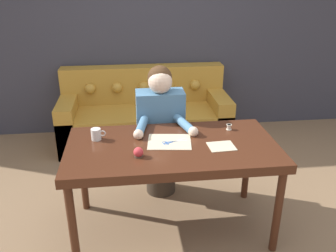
{
  "coord_description": "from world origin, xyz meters",
  "views": [
    {
      "loc": [
        -0.46,
        -2.41,
        1.97
      ],
      "look_at": [
        -0.16,
        0.08,
        0.87
      ],
      "focal_mm": 38.0,
      "sensor_mm": 36.0,
      "label": 1
    }
  ],
  "objects_px": {
    "couch": "(145,116)",
    "dining_table": "(172,153)",
    "pin_cushion": "(138,153)",
    "person": "(161,131)",
    "thread_spool": "(229,127)",
    "mug": "(96,134)",
    "scissors": "(170,142)"
  },
  "relations": [
    {
      "from": "couch",
      "to": "scissors",
      "type": "distance_m",
      "value": 1.74
    },
    {
      "from": "dining_table",
      "to": "pin_cushion",
      "type": "bearing_deg",
      "value": -148.26
    },
    {
      "from": "scissors",
      "to": "thread_spool",
      "type": "relative_size",
      "value": 4.4
    },
    {
      "from": "person",
      "to": "thread_spool",
      "type": "xyz_separation_m",
      "value": [
        0.53,
        -0.33,
        0.15
      ]
    },
    {
      "from": "dining_table",
      "to": "scissors",
      "type": "relative_size",
      "value": 8.03
    },
    {
      "from": "dining_table",
      "to": "mug",
      "type": "height_order",
      "value": "mug"
    },
    {
      "from": "thread_spool",
      "to": "pin_cushion",
      "type": "bearing_deg",
      "value": -153.4
    },
    {
      "from": "couch",
      "to": "mug",
      "type": "relative_size",
      "value": 17.78
    },
    {
      "from": "pin_cushion",
      "to": "person",
      "type": "bearing_deg",
      "value": 72.35
    },
    {
      "from": "person",
      "to": "couch",
      "type": "bearing_deg",
      "value": 94.06
    },
    {
      "from": "couch",
      "to": "thread_spool",
      "type": "bearing_deg",
      "value": -67.46
    },
    {
      "from": "dining_table",
      "to": "scissors",
      "type": "distance_m",
      "value": 0.08
    },
    {
      "from": "couch",
      "to": "pin_cushion",
      "type": "bearing_deg",
      "value": -94.35
    },
    {
      "from": "dining_table",
      "to": "couch",
      "type": "bearing_deg",
      "value": 93.99
    },
    {
      "from": "person",
      "to": "thread_spool",
      "type": "distance_m",
      "value": 0.64
    },
    {
      "from": "person",
      "to": "pin_cushion",
      "type": "height_order",
      "value": "person"
    },
    {
      "from": "thread_spool",
      "to": "scissors",
      "type": "bearing_deg",
      "value": -159.82
    },
    {
      "from": "couch",
      "to": "dining_table",
      "type": "bearing_deg",
      "value": -86.01
    },
    {
      "from": "thread_spool",
      "to": "pin_cushion",
      "type": "height_order",
      "value": "pin_cushion"
    },
    {
      "from": "dining_table",
      "to": "person",
      "type": "xyz_separation_m",
      "value": [
        -0.04,
        0.54,
        -0.06
      ]
    },
    {
      "from": "scissors",
      "to": "mug",
      "type": "distance_m",
      "value": 0.57
    },
    {
      "from": "dining_table",
      "to": "scissors",
      "type": "bearing_deg",
      "value": 110.28
    },
    {
      "from": "mug",
      "to": "pin_cushion",
      "type": "xyz_separation_m",
      "value": [
        0.31,
        -0.32,
        -0.01
      ]
    },
    {
      "from": "couch",
      "to": "person",
      "type": "distance_m",
      "value": 1.21
    },
    {
      "from": "mug",
      "to": "scissors",
      "type": "bearing_deg",
      "value": -12.59
    },
    {
      "from": "scissors",
      "to": "mug",
      "type": "xyz_separation_m",
      "value": [
        -0.56,
        0.12,
        0.04
      ]
    },
    {
      "from": "scissors",
      "to": "mug",
      "type": "height_order",
      "value": "mug"
    },
    {
      "from": "person",
      "to": "pin_cushion",
      "type": "bearing_deg",
      "value": -107.65
    },
    {
      "from": "scissors",
      "to": "dining_table",
      "type": "bearing_deg",
      "value": -69.72
    },
    {
      "from": "person",
      "to": "thread_spool",
      "type": "height_order",
      "value": "person"
    },
    {
      "from": "scissors",
      "to": "thread_spool",
      "type": "distance_m",
      "value": 0.54
    },
    {
      "from": "pin_cushion",
      "to": "thread_spool",
      "type": "bearing_deg",
      "value": 26.6
    }
  ]
}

